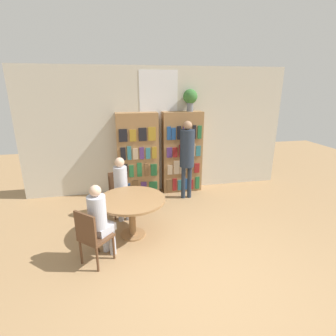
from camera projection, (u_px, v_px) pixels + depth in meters
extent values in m
plane|color=#9E7A51|center=(202.00, 279.00, 3.65)|extent=(16.00, 16.00, 0.00)
cube|color=beige|center=(159.00, 131.00, 6.38)|extent=(6.40, 0.06, 3.00)
cube|color=white|center=(159.00, 95.00, 6.08)|extent=(0.90, 0.01, 1.10)
cube|color=olive|center=(138.00, 155.00, 6.25)|extent=(0.97, 0.32, 1.98)
cube|color=navy|center=(126.00, 189.00, 6.27)|extent=(0.19, 0.02, 0.27)
cube|color=brown|center=(135.00, 187.00, 6.30)|extent=(0.14, 0.02, 0.34)
cube|color=#4C2D6B|center=(144.00, 187.00, 6.35)|extent=(0.14, 0.02, 0.28)
cube|color=#236638|center=(153.00, 187.00, 6.40)|extent=(0.19, 0.02, 0.27)
cube|color=black|center=(125.00, 171.00, 6.13)|extent=(0.15, 0.02, 0.32)
cube|color=#236638|center=(131.00, 171.00, 6.16)|extent=(0.11, 0.02, 0.29)
cube|color=#236638|center=(139.00, 170.00, 6.19)|extent=(0.11, 0.02, 0.34)
cube|color=brown|center=(147.00, 170.00, 6.23)|extent=(0.10, 0.02, 0.32)
cube|color=#236638|center=(154.00, 170.00, 6.27)|extent=(0.15, 0.02, 0.29)
cube|color=black|center=(123.00, 154.00, 6.00)|extent=(0.12, 0.02, 0.30)
cube|color=#2D707A|center=(129.00, 153.00, 6.02)|extent=(0.09, 0.02, 0.32)
cube|color=tan|center=(135.00, 154.00, 6.06)|extent=(0.12, 0.02, 0.26)
cube|color=#4C2D6B|center=(142.00, 153.00, 6.08)|extent=(0.11, 0.02, 0.28)
cube|color=#2D707A|center=(148.00, 153.00, 6.12)|extent=(0.10, 0.02, 0.26)
cube|color=olive|center=(154.00, 153.00, 6.14)|extent=(0.11, 0.02, 0.28)
cube|color=black|center=(123.00, 135.00, 5.87)|extent=(0.18, 0.02, 0.29)
cube|color=olive|center=(133.00, 136.00, 5.92)|extent=(0.15, 0.02, 0.27)
cube|color=black|center=(143.00, 134.00, 5.96)|extent=(0.18, 0.02, 0.30)
cube|color=olive|center=(152.00, 134.00, 6.00)|extent=(0.17, 0.02, 0.31)
cube|color=olive|center=(182.00, 152.00, 6.46)|extent=(0.97, 0.32, 1.98)
cube|color=brown|center=(169.00, 185.00, 6.47)|extent=(0.12, 0.02, 0.30)
cube|color=maroon|center=(175.00, 184.00, 6.49)|extent=(0.10, 0.02, 0.31)
cube|color=#2D707A|center=(180.00, 185.00, 6.53)|extent=(0.13, 0.02, 0.26)
cube|color=navy|center=(186.00, 184.00, 6.55)|extent=(0.13, 0.02, 0.29)
cube|color=maroon|center=(192.00, 184.00, 6.59)|extent=(0.09, 0.02, 0.25)
cube|color=#236638|center=(197.00, 183.00, 6.61)|extent=(0.10, 0.02, 0.31)
cube|color=tan|center=(170.00, 170.00, 6.35)|extent=(0.12, 0.02, 0.24)
cube|color=tan|center=(177.00, 168.00, 6.37)|extent=(0.15, 0.02, 0.33)
cube|color=tan|center=(183.00, 169.00, 6.41)|extent=(0.15, 0.02, 0.26)
cube|color=#4C2D6B|center=(190.00, 167.00, 6.43)|extent=(0.10, 0.02, 0.34)
cube|color=maroon|center=(197.00, 168.00, 6.48)|extent=(0.13, 0.02, 0.24)
cube|color=#4C2D6B|center=(169.00, 153.00, 6.22)|extent=(0.13, 0.02, 0.24)
cube|color=maroon|center=(175.00, 152.00, 6.24)|extent=(0.11, 0.02, 0.24)
cube|color=maroon|center=(181.00, 151.00, 6.26)|extent=(0.09, 0.02, 0.30)
cube|color=olive|center=(187.00, 150.00, 6.29)|extent=(0.09, 0.02, 0.31)
cube|color=tan|center=(193.00, 150.00, 6.32)|extent=(0.13, 0.02, 0.31)
cube|color=#2D707A|center=(198.00, 151.00, 6.35)|extent=(0.12, 0.02, 0.25)
cube|color=navy|center=(169.00, 133.00, 6.07)|extent=(0.09, 0.02, 0.31)
cube|color=navy|center=(174.00, 134.00, 6.10)|extent=(0.10, 0.02, 0.28)
cube|color=black|center=(179.00, 133.00, 6.12)|extent=(0.09, 0.02, 0.31)
cube|color=#4C2D6B|center=(184.00, 133.00, 6.14)|extent=(0.08, 0.02, 0.32)
cube|color=tan|center=(189.00, 133.00, 6.17)|extent=(0.09, 0.02, 0.30)
cube|color=black|center=(194.00, 132.00, 6.19)|extent=(0.08, 0.02, 0.32)
cube|color=#236638|center=(200.00, 132.00, 6.22)|extent=(0.10, 0.02, 0.31)
cylinder|color=slate|center=(190.00, 107.00, 6.16)|extent=(0.15, 0.15, 0.21)
sphere|color=#387033|center=(190.00, 96.00, 6.09)|extent=(0.33, 0.33, 0.33)
cylinder|color=olive|center=(133.00, 234.00, 4.71)|extent=(0.44, 0.44, 0.03)
cylinder|color=olive|center=(132.00, 217.00, 4.61)|extent=(0.12, 0.12, 0.65)
cylinder|color=olive|center=(131.00, 200.00, 4.51)|extent=(1.17, 1.17, 0.04)
cube|color=brown|center=(96.00, 237.00, 3.90)|extent=(0.57, 0.57, 0.04)
cube|color=brown|center=(85.00, 228.00, 3.68)|extent=(0.32, 0.30, 0.45)
cylinder|color=brown|center=(98.00, 241.00, 4.19)|extent=(0.04, 0.04, 0.40)
cylinder|color=brown|center=(114.00, 247.00, 4.02)|extent=(0.04, 0.04, 0.40)
cylinder|color=brown|center=(81.00, 252.00, 3.91)|extent=(0.04, 0.04, 0.40)
cylinder|color=brown|center=(97.00, 259.00, 3.75)|extent=(0.04, 0.04, 0.40)
cube|color=brown|center=(121.00, 196.00, 5.33)|extent=(0.47, 0.47, 0.04)
cube|color=brown|center=(118.00, 182.00, 5.42)|extent=(0.40, 0.11, 0.45)
cylinder|color=brown|center=(132.00, 208.00, 5.32)|extent=(0.04, 0.04, 0.40)
cylinder|color=brown|center=(115.00, 211.00, 5.19)|extent=(0.04, 0.04, 0.40)
cylinder|color=brown|center=(127.00, 201.00, 5.61)|extent=(0.04, 0.04, 0.40)
cylinder|color=brown|center=(112.00, 204.00, 5.49)|extent=(0.04, 0.04, 0.40)
cube|color=#B2B7C6|center=(122.00, 195.00, 5.19)|extent=(0.32, 0.37, 0.12)
cylinder|color=#B2B7C6|center=(120.00, 179.00, 5.16)|extent=(0.27, 0.27, 0.50)
sphere|color=#DBB293|center=(119.00, 162.00, 5.06)|extent=(0.19, 0.19, 0.19)
cylinder|color=#B2B7C6|center=(128.00, 209.00, 5.20)|extent=(0.10, 0.10, 0.44)
cylinder|color=#B2B7C6|center=(121.00, 211.00, 5.15)|extent=(0.10, 0.10, 0.44)
cube|color=#B2B7C6|center=(103.00, 228.00, 3.99)|extent=(0.42, 0.42, 0.12)
cylinder|color=#B2B7C6|center=(97.00, 212.00, 3.83)|extent=(0.27, 0.27, 0.50)
sphere|color=#DBB293|center=(95.00, 191.00, 3.73)|extent=(0.17, 0.17, 0.17)
cylinder|color=#B2B7C6|center=(106.00, 239.00, 4.20)|extent=(0.10, 0.10, 0.44)
cylinder|color=#B2B7C6|center=(113.00, 242.00, 4.13)|extent=(0.10, 0.10, 0.44)
cylinder|color=#232D3D|center=(183.00, 182.00, 6.15)|extent=(0.10, 0.10, 0.78)
cylinder|color=#232D3D|center=(189.00, 182.00, 6.18)|extent=(0.10, 0.10, 0.78)
cylinder|color=#232D3D|center=(187.00, 148.00, 5.91)|extent=(0.33, 0.33, 0.85)
sphere|color=#A37A5B|center=(188.00, 125.00, 5.76)|extent=(0.20, 0.20, 0.20)
cylinder|color=#232D3D|center=(188.00, 137.00, 6.13)|extent=(0.07, 0.30, 0.07)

